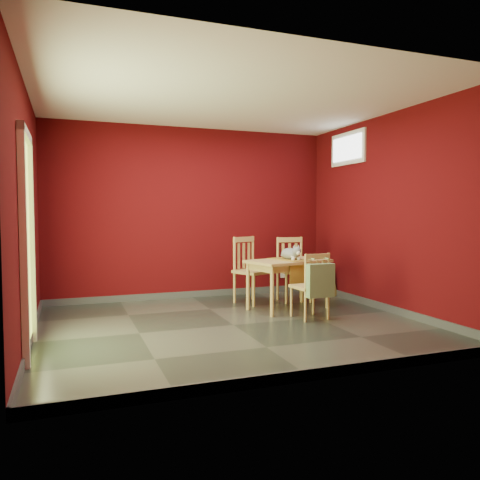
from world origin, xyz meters
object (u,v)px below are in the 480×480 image
object	(u,v)px
chair_far_right	(293,268)
cat	(290,252)
chair_near	(311,285)
picture_frame	(327,281)
tote_bag	(320,280)
chair_far_left	(251,269)
dining_table	(288,266)

from	to	relation	value
chair_far_right	cat	distance (m)	0.69
chair_near	picture_frame	size ratio (longest dim) A/B	1.84
tote_bag	picture_frame	xyz separation A→B (m)	(1.13, 1.72, -0.30)
chair_far_left	chair_far_right	xyz separation A→B (m)	(0.67, -0.06, -0.01)
dining_table	picture_frame	bearing A→B (deg)	36.94
picture_frame	chair_far_left	bearing A→B (deg)	-170.57
chair_near	chair_far_left	bearing A→B (deg)	104.48
chair_far_left	chair_near	world-z (taller)	chair_far_left
chair_far_left	picture_frame	world-z (taller)	chair_far_left
chair_near	picture_frame	xyz separation A→B (m)	(1.14, 1.51, -0.21)
picture_frame	tote_bag	bearing A→B (deg)	-123.31
tote_bag	cat	xyz separation A→B (m)	(0.02, 0.88, 0.29)
tote_bag	cat	bearing A→B (deg)	88.48
chair_far_left	cat	bearing A→B (deg)	-58.82
tote_bag	chair_far_right	bearing A→B (deg)	76.73
chair_far_right	picture_frame	bearing A→B (deg)	21.15
chair_far_right	dining_table	bearing A→B (deg)	-122.41
dining_table	chair_far_right	xyz separation A→B (m)	(0.35, 0.56, -0.11)
tote_bag	cat	size ratio (longest dim) A/B	1.07
dining_table	chair_far_right	size ratio (longest dim) A/B	1.27
chair_far_right	chair_far_left	bearing A→B (deg)	174.48
dining_table	picture_frame	distance (m)	1.49
dining_table	cat	distance (m)	0.21
tote_bag	picture_frame	size ratio (longest dim) A/B	1.05
cat	picture_frame	distance (m)	1.51
cat	dining_table	bearing A→B (deg)	-172.32
chair_far_right	tote_bag	world-z (taller)	chair_far_right
chair_far_right	picture_frame	distance (m)	0.90
chair_near	cat	distance (m)	0.77
dining_table	chair_far_right	bearing A→B (deg)	57.59
dining_table	chair_near	distance (m)	0.67
tote_bag	chair_far_left	bearing A→B (deg)	102.85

